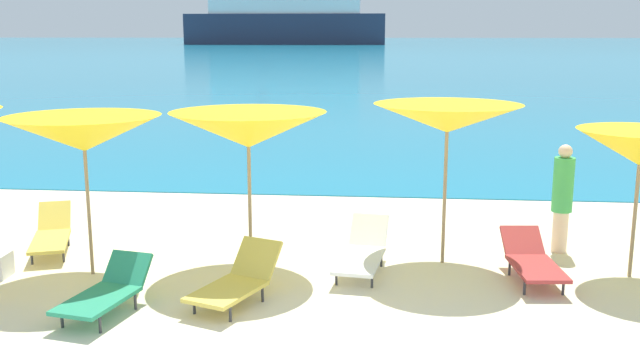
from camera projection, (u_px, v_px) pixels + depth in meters
ground_plane at (365, 189)px, 16.32m from camera, size 50.00×100.00×0.30m
ocean_water at (389, 43)px, 229.38m from camera, size 650.00×440.00×0.02m
umbrella_2 at (84, 134)px, 9.77m from camera, size 2.21×2.21×2.25m
umbrella_3 at (248, 130)px, 10.09m from camera, size 2.44×2.44×2.27m
umbrella_4 at (447, 118)px, 10.24m from camera, size 2.14×2.14×2.36m
lounge_chair_1 at (51, 234)px, 11.18m from camera, size 1.04×1.72×0.63m
lounge_chair_3 at (362, 252)px, 10.24m from camera, size 0.77×1.76×0.65m
lounge_chair_4 at (532, 260)px, 9.86m from camera, size 0.72×1.59×0.58m
lounge_chair_5 at (106, 291)px, 8.67m from camera, size 0.86×1.48×0.61m
lounge_chair_7 at (237, 280)px, 9.02m from camera, size 1.08×1.54×0.68m
beachgoer_3 at (562, 195)px, 11.02m from camera, size 0.31×0.31×1.69m
cruise_ship at (285, 15)px, 199.05m from camera, size 55.60×10.25×21.20m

